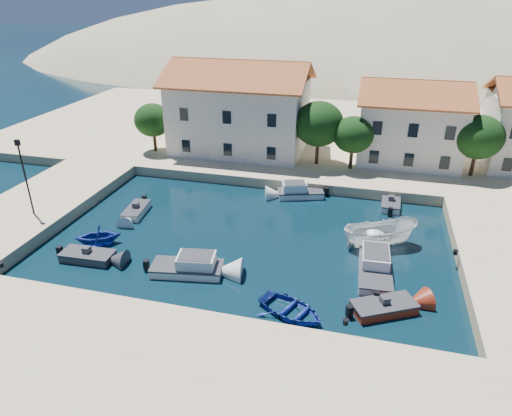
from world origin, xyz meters
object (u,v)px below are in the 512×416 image
(building_mid, at_px, (411,121))
(cabin_cruiser_east, at_px, (375,269))
(building_left, at_px, (240,106))
(boat_east, at_px, (378,246))
(rowboat_south, at_px, (291,313))
(lamppost, at_px, (24,171))
(cabin_cruiser_south, at_px, (187,267))

(building_mid, relative_size, cabin_cruiser_east, 1.95)
(building_left, relative_size, boat_east, 2.59)
(cabin_cruiser_east, bearing_deg, building_left, 34.27)
(building_left, height_order, rowboat_south, building_left)
(building_mid, xyz_separation_m, lamppost, (-29.50, -21.00, -0.47))
(building_left, xyz_separation_m, lamppost, (-11.50, -20.00, -1.18))
(cabin_cruiser_east, relative_size, boat_east, 0.95)
(cabin_cruiser_east, bearing_deg, rowboat_south, 136.33)
(lamppost, xyz_separation_m, cabin_cruiser_south, (14.62, -3.35, -4.28))
(building_left, distance_m, cabin_cruiser_south, 24.18)
(lamppost, bearing_deg, building_mid, 35.45)
(rowboat_south, xyz_separation_m, boat_east, (4.90, 9.47, 0.00))
(cabin_cruiser_east, distance_m, boat_east, 4.05)
(lamppost, bearing_deg, cabin_cruiser_south, -12.89)
(boat_east, bearing_deg, lamppost, 73.85)
(building_left, height_order, boat_east, building_left)
(lamppost, relative_size, boat_east, 1.10)
(rowboat_south, xyz_separation_m, cabin_cruiser_east, (4.70, 5.46, 0.48))
(cabin_cruiser_east, bearing_deg, boat_east, -5.76)
(cabin_cruiser_south, bearing_deg, cabin_cruiser_east, 4.18)
(building_left, relative_size, building_mid, 1.40)
(cabin_cruiser_south, height_order, cabin_cruiser_east, same)
(lamppost, bearing_deg, boat_east, 7.65)
(lamppost, relative_size, cabin_cruiser_east, 1.16)
(rowboat_south, bearing_deg, building_left, 46.15)
(cabin_cruiser_south, height_order, rowboat_south, cabin_cruiser_south)
(building_mid, height_order, cabin_cruiser_east, building_mid)
(building_mid, xyz_separation_m, cabin_cruiser_south, (-14.88, -24.35, -4.75))
(building_mid, bearing_deg, lamppost, -144.55)
(building_mid, distance_m, lamppost, 36.21)
(building_left, height_order, cabin_cruiser_south, building_left)
(building_mid, relative_size, boat_east, 1.85)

